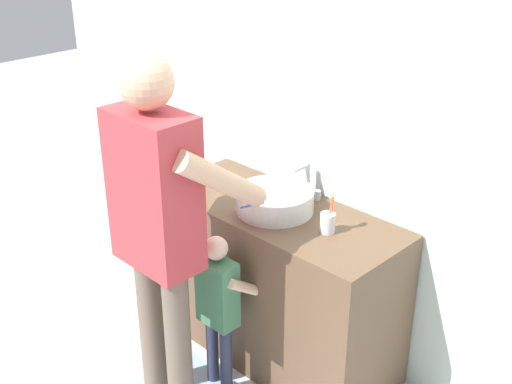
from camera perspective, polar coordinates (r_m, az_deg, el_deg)
The scene contains 8 objects.
ground_plane at distance 3.55m, azimuth -1.76°, elevation -15.58°, with size 14.00×14.00×0.00m, color silver.
back_wall at distance 3.29m, azimuth 5.82°, elevation 7.97°, with size 4.40×0.08×2.70m.
vanity_cabinet at distance 3.46m, azimuth 1.76°, elevation -7.86°, with size 1.32×0.54×0.86m, color brown.
sink_basin at distance 3.21m, azimuth 1.63°, elevation -0.71°, with size 0.38×0.38×0.11m.
faucet at distance 3.35m, azimuth 4.31°, elevation 0.90°, with size 0.18×0.14×0.18m.
toothbrush_cup at distance 3.03m, azimuth 6.25°, elevation -2.55°, with size 0.07×0.07×0.21m.
child_toddler at distance 3.18m, azimuth -3.23°, elevation -9.37°, with size 0.27×0.27×0.87m.
adult_parent at distance 2.86m, azimuth -8.39°, elevation -1.75°, with size 0.54×0.56×1.73m.
Camera 1 is at (1.95, -1.83, 2.33)m, focal length 46.21 mm.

